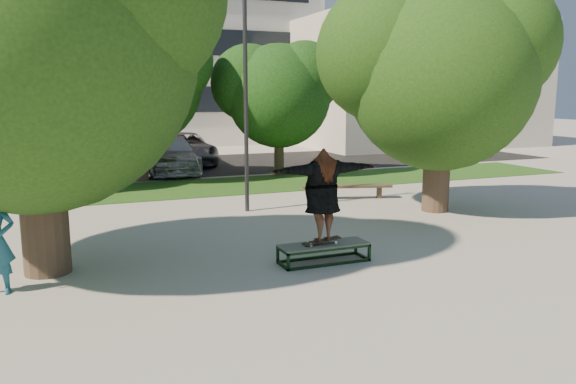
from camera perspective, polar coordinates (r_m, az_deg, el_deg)
name	(u,v)px	position (r m, az deg, el deg)	size (l,w,h in m)	color
ground	(277,262)	(11.22, -1.12, -7.17)	(120.00, 120.00, 0.00)	#9B978F
grass_strip	(209,187)	(20.38, -8.07, 0.51)	(30.00, 4.00, 0.02)	#244F16
asphalt_strip	(152,167)	(26.51, -13.61, 2.47)	(40.00, 8.00, 0.01)	black
tree_left	(24,29)	(11.19, -25.20, 14.78)	(6.96, 5.95, 7.12)	#38281E
tree_right	(437,65)	(16.36, 14.89, 12.36)	(6.24, 5.33, 6.51)	#38281E
bg_tree_mid	(135,75)	(22.29, -15.28, 11.39)	(5.76, 4.92, 6.24)	#38281E
bg_tree_right	(277,90)	(23.12, -1.16, 10.36)	(5.04, 4.31, 5.43)	#38281E
lamppost	(246,100)	(15.78, -4.31, 9.34)	(0.25, 0.15, 6.11)	#2D2D30
office_building	(81,25)	(42.31, -20.24, 15.67)	(30.00, 14.12, 16.00)	beige
side_building	(411,84)	(38.77, 12.42, 10.68)	(15.00, 10.00, 8.00)	beige
grind_box	(324,253)	(11.22, 3.66, -6.19)	(1.80, 0.60, 0.38)	black
skater_rig	(322,195)	(10.93, 3.51, -0.29)	(2.25, 0.63, 1.90)	white
bench	(347,187)	(18.00, 6.00, 0.48)	(2.87, 1.20, 0.44)	#453A29
car_dark	(99,159)	(24.63, -18.64, 3.16)	(1.34, 3.86, 1.27)	black
car_grey	(184,149)	(27.19, -10.50, 4.34)	(2.50, 5.41, 1.50)	slate
car_silver_b	(171,155)	(24.50, -11.80, 3.70)	(2.09, 5.15, 1.50)	#9E9EA2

